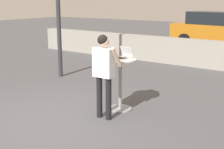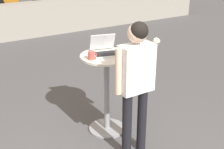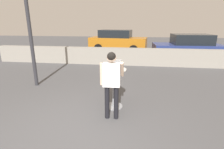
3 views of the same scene
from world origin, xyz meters
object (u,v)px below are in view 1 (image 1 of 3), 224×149
laptop (123,56)px  standing_person (104,67)px  coffee_mug (110,56)px  parked_car_near_street (219,30)px  cafe_table (120,79)px

laptop → standing_person: standing_person is taller
coffee_mug → parked_car_near_street: parked_car_near_street is taller
cafe_table → standing_person: standing_person is taller
laptop → parked_car_near_street: size_ratio=0.09×
parked_car_near_street → standing_person: bearing=-84.6°
laptop → parked_car_near_street: parked_car_near_street is taller
cafe_table → parked_car_near_street: (-0.91, 9.30, 0.19)m
coffee_mug → standing_person: size_ratio=0.07×
laptop → standing_person: bearing=-88.8°
laptop → parked_car_near_street: (-0.93, 9.23, -0.27)m
cafe_table → standing_person: bearing=-87.3°
coffee_mug → parked_car_near_street: (-0.69, 9.34, -0.27)m
parked_car_near_street → cafe_table: bearing=-84.4°
cafe_table → parked_car_near_street: bearing=95.6°
laptop → coffee_mug: (-0.24, -0.10, -0.00)m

